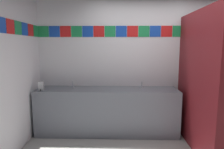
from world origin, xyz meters
The scene contains 7 objects.
wall_back centered at (0.00, 1.50, 1.40)m, with size 4.53×0.09×2.80m.
vanity_counter centered at (-0.91, 1.18, 0.43)m, with size 2.61×0.56×0.85m.
faucet_left centered at (-1.56, 1.27, 0.91)m, with size 0.04×0.10×0.14m.
faucet_right centered at (-0.26, 1.27, 0.91)m, with size 0.04×0.10×0.14m.
soap_dispenser centered at (-2.08, 1.02, 0.93)m, with size 0.09×0.09×0.16m.
stall_divider centered at (0.65, 0.41, 1.09)m, with size 0.92×1.58×2.18m.
toilet centered at (1.11, 1.08, 0.30)m, with size 0.39×0.49×0.74m.
Camera 1 is at (-0.71, -2.45, 1.64)m, focal length 32.07 mm.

